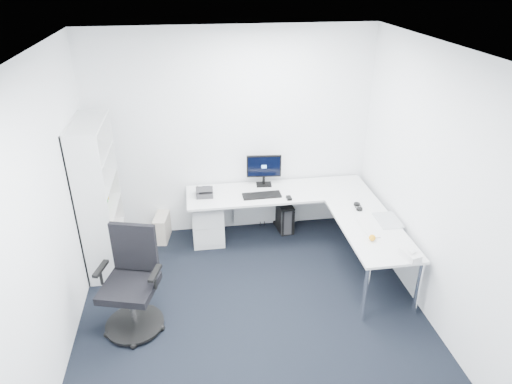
{
  "coord_description": "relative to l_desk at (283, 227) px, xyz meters",
  "views": [
    {
      "loc": [
        -0.52,
        -3.42,
        3.34
      ],
      "look_at": [
        0.15,
        1.05,
        1.05
      ],
      "focal_mm": 32.0,
      "sensor_mm": 36.0,
      "label": 1
    }
  ],
  "objects": [
    {
      "name": "ground",
      "position": [
        -0.55,
        -1.4,
        -0.35
      ],
      "size": [
        4.2,
        4.2,
        0.0
      ],
      "primitive_type": "plane",
      "color": "black"
    },
    {
      "name": "ceiling",
      "position": [
        -0.55,
        -1.4,
        2.35
      ],
      "size": [
        4.2,
        4.2,
        0.0
      ],
      "primitive_type": "plane",
      "color": "white"
    },
    {
      "name": "wall_back",
      "position": [
        -0.55,
        0.7,
        1.0
      ],
      "size": [
        3.6,
        0.02,
        2.7
      ],
      "primitive_type": "cube",
      "color": "white",
      "rests_on": "ground"
    },
    {
      "name": "wall_left",
      "position": [
        -2.35,
        -1.4,
        1.0
      ],
      "size": [
        0.02,
        4.2,
        2.7
      ],
      "primitive_type": "cube",
      "color": "white",
      "rests_on": "ground"
    },
    {
      "name": "wall_right",
      "position": [
        1.25,
        -1.4,
        1.0
      ],
      "size": [
        0.02,
        4.2,
        2.7
      ],
      "primitive_type": "cube",
      "color": "white",
      "rests_on": "ground"
    },
    {
      "name": "l_desk",
      "position": [
        0.0,
        0.0,
        0.0
      ],
      "size": [
        2.36,
        1.32,
        0.69
      ],
      "primitive_type": null,
      "color": "silver",
      "rests_on": "ground"
    },
    {
      "name": "drawer_pedestal",
      "position": [
        -0.93,
        0.4,
        -0.04
      ],
      "size": [
        0.4,
        0.5,
        0.62
      ],
      "primitive_type": "cube",
      "color": "silver",
      "rests_on": "ground"
    },
    {
      "name": "bookshelf",
      "position": [
        -2.17,
        0.05,
        0.56
      ],
      "size": [
        0.35,
        0.91,
        1.82
      ],
      "primitive_type": null,
      "color": "silver",
      "rests_on": "ground"
    },
    {
      "name": "task_chair",
      "position": [
        -1.77,
        -1.15,
        0.2
      ],
      "size": [
        0.75,
        0.75,
        1.09
      ],
      "primitive_type": null,
      "rotation": [
        0.0,
        0.0,
        -0.28
      ],
      "color": "black",
      "rests_on": "ground"
    },
    {
      "name": "black_pc_tower",
      "position": [
        0.12,
        0.53,
        -0.15
      ],
      "size": [
        0.23,
        0.43,
        0.4
      ],
      "primitive_type": "cube",
      "rotation": [
        0.0,
        0.0,
        0.13
      ],
      "color": "black",
      "rests_on": "ground"
    },
    {
      "name": "beige_pc_tower",
      "position": [
        -1.54,
        0.51,
        -0.17
      ],
      "size": [
        0.22,
        0.39,
        0.35
      ],
      "primitive_type": "cube",
      "rotation": [
        0.0,
        0.0,
        -0.17
      ],
      "color": "#B7AB9C",
      "rests_on": "ground"
    },
    {
      "name": "power_strip",
      "position": [
        0.29,
        0.71,
        -0.33
      ],
      "size": [
        0.34,
        0.13,
        0.04
      ],
      "primitive_type": "cube",
      "rotation": [
        0.0,
        0.0,
        0.23
      ],
      "color": "silver",
      "rests_on": "ground"
    },
    {
      "name": "monitor",
      "position": [
        -0.16,
        0.54,
        0.56
      ],
      "size": [
        0.46,
        0.18,
        0.43
      ],
      "primitive_type": null,
      "rotation": [
        0.0,
        0.0,
        -0.08
      ],
      "color": "black",
      "rests_on": "l_desk"
    },
    {
      "name": "black_keyboard",
      "position": [
        -0.24,
        0.23,
        0.36
      ],
      "size": [
        0.49,
        0.19,
        0.02
      ],
      "primitive_type": "cube",
      "rotation": [
        0.0,
        0.0,
        0.03
      ],
      "color": "black",
      "rests_on": "l_desk"
    },
    {
      "name": "mouse",
      "position": [
        0.08,
        0.1,
        0.36
      ],
      "size": [
        0.06,
        0.1,
        0.03
      ],
      "primitive_type": "cube",
      "rotation": [
        0.0,
        0.0,
        0.04
      ],
      "color": "black",
      "rests_on": "l_desk"
    },
    {
      "name": "desk_phone",
      "position": [
        -0.95,
        0.35,
        0.42
      ],
      "size": [
        0.22,
        0.22,
        0.15
      ],
      "primitive_type": null,
      "rotation": [
        0.0,
        0.0,
        -0.03
      ],
      "color": "#2C2B2E",
      "rests_on": "l_desk"
    },
    {
      "name": "laptop",
      "position": [
        1.09,
        -0.6,
        0.48
      ],
      "size": [
        0.38,
        0.37,
        0.26
      ],
      "primitive_type": null,
      "rotation": [
        0.0,
        0.0,
        -0.02
      ],
      "color": "silver",
      "rests_on": "l_desk"
    },
    {
      "name": "white_keyboard",
      "position": [
        0.8,
        -0.71,
        0.35
      ],
      "size": [
        0.13,
        0.44,
        0.01
      ],
      "primitive_type": "cube",
      "rotation": [
        0.0,
        0.0,
        0.01
      ],
      "color": "silver",
      "rests_on": "l_desk"
    },
    {
      "name": "headphones",
      "position": [
        0.86,
        -0.24,
        0.37
      ],
      "size": [
        0.13,
        0.19,
        0.05
      ],
      "primitive_type": null,
      "rotation": [
        0.0,
        0.0,
        -0.09
      ],
      "color": "black",
      "rests_on": "l_desk"
    },
    {
      "name": "orange_fruit",
      "position": [
        0.75,
        -0.96,
        0.38
      ],
      "size": [
        0.07,
        0.07,
        0.07
      ],
      "primitive_type": "sphere",
      "color": "orange",
      "rests_on": "l_desk"
    },
    {
      "name": "tissue_box",
      "position": [
        1.01,
        -1.33,
        0.38
      ],
      "size": [
        0.16,
        0.24,
        0.08
      ],
      "primitive_type": "cube",
      "rotation": [
        0.0,
        0.0,
        0.23
      ],
      "color": "silver",
      "rests_on": "l_desk"
    }
  ]
}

